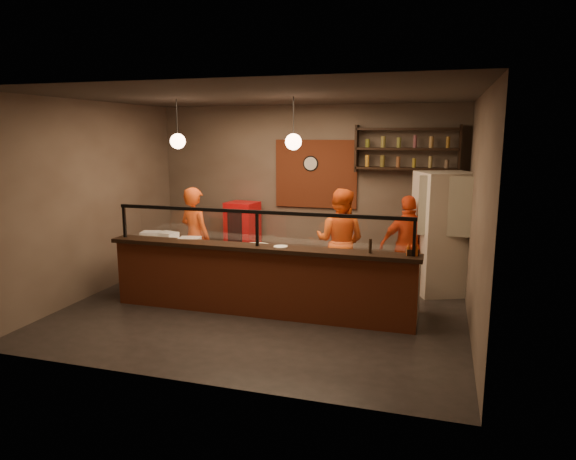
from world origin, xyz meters
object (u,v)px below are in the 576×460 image
(cook_left, at_px, (195,237))
(pepper_mill, at_px, (370,246))
(pizza_dough, at_px, (255,246))
(cook_mid, at_px, (340,241))
(condiment_caddy, at_px, (412,252))
(cook_right, at_px, (408,245))
(red_cooler, at_px, (243,236))
(fridge, at_px, (443,233))
(wall_clock, at_px, (311,164))

(cook_left, bearing_deg, pepper_mill, -177.18)
(pizza_dough, bearing_deg, cook_mid, 34.91)
(pizza_dough, bearing_deg, condiment_caddy, -13.06)
(cook_left, distance_m, pizza_dough, 1.38)
(condiment_caddy, distance_m, pepper_mill, 0.57)
(condiment_caddy, xyz_separation_m, pepper_mill, (-0.56, -0.03, 0.05))
(cook_left, xyz_separation_m, cook_right, (3.62, 0.63, -0.05))
(cook_mid, distance_m, pizza_dough, 1.48)
(red_cooler, xyz_separation_m, pepper_mill, (2.85, -2.43, 0.49))
(cook_left, distance_m, fridge, 4.25)
(pepper_mill, bearing_deg, cook_left, 161.28)
(pizza_dough, relative_size, condiment_caddy, 3.36)
(cook_right, relative_size, pepper_mill, 8.49)
(cook_mid, height_order, condiment_caddy, cook_mid)
(cook_left, bearing_deg, cook_right, -148.57)
(cook_right, xyz_separation_m, pizza_dough, (-2.32, -1.12, 0.07))
(wall_clock, height_order, pepper_mill, wall_clock)
(cook_left, distance_m, cook_mid, 2.53)
(wall_clock, xyz_separation_m, fridge, (2.50, -0.80, -1.08))
(cook_mid, relative_size, cook_right, 1.07)
(cook_right, distance_m, fridge, 0.62)
(cook_left, height_order, pepper_mill, cook_left)
(pizza_dough, xyz_separation_m, pepper_mill, (1.91, -0.60, 0.25))
(cook_left, relative_size, condiment_caddy, 11.07)
(pizza_dough, height_order, pepper_mill, pepper_mill)
(pizza_dough, xyz_separation_m, condiment_caddy, (2.47, -0.57, 0.20))
(cook_left, height_order, pizza_dough, cook_left)
(red_cooler, distance_m, condiment_caddy, 4.19)
(cook_left, bearing_deg, pizza_dough, -179.04)
(cook_mid, xyz_separation_m, pepper_mill, (0.70, -1.45, 0.27))
(cook_left, height_order, cook_mid, cook_mid)
(fridge, distance_m, pepper_mill, 2.17)
(cook_mid, height_order, cook_right, cook_mid)
(wall_clock, height_order, condiment_caddy, wall_clock)
(pepper_mill, bearing_deg, cook_mid, 115.72)
(pepper_mill, bearing_deg, wall_clock, 119.34)
(cook_right, distance_m, pepper_mill, 1.79)
(cook_left, distance_m, red_cooler, 1.40)
(fridge, bearing_deg, wall_clock, 138.83)
(cook_mid, height_order, red_cooler, cook_mid)
(red_cooler, bearing_deg, pepper_mill, -33.11)
(cook_mid, height_order, pepper_mill, cook_mid)
(wall_clock, distance_m, pizza_dough, 2.48)
(red_cooler, distance_m, pizza_dough, 2.07)
(fridge, relative_size, pizza_dough, 3.84)
(red_cooler, distance_m, pepper_mill, 3.77)
(fridge, xyz_separation_m, condiment_caddy, (-0.40, -1.91, 0.08))
(cook_right, relative_size, red_cooler, 1.24)
(cook_mid, xyz_separation_m, fridge, (1.66, 0.49, 0.14))
(cook_mid, xyz_separation_m, red_cooler, (-2.15, 0.98, -0.22))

